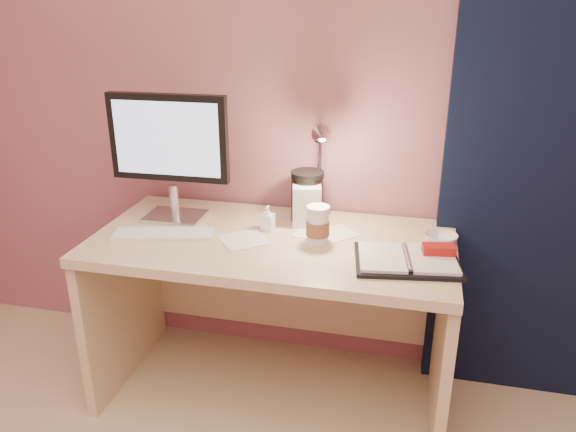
% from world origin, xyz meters
% --- Properties ---
extents(room, '(3.50, 3.50, 3.50)m').
position_xyz_m(room, '(0.95, 1.69, 1.14)').
color(room, '#C6B28E').
rests_on(room, ground).
extents(desk, '(1.40, 0.70, 0.73)m').
position_xyz_m(desk, '(0.00, 1.45, 0.50)').
color(desk, beige).
rests_on(desk, ground).
extents(monitor, '(0.49, 0.18, 0.53)m').
position_xyz_m(monitor, '(-0.45, 1.49, 1.04)').
color(monitor, silver).
rests_on(monitor, desk).
extents(keyboard, '(0.40, 0.20, 0.02)m').
position_xyz_m(keyboard, '(-0.42, 1.31, 0.74)').
color(keyboard, white).
rests_on(keyboard, desk).
extents(planner, '(0.40, 0.32, 0.06)m').
position_xyz_m(planner, '(0.53, 1.29, 0.74)').
color(planner, black).
rests_on(planner, desk).
extents(paper_a, '(0.20, 0.20, 0.00)m').
position_xyz_m(paper_a, '(0.24, 1.49, 0.73)').
color(paper_a, silver).
rests_on(paper_a, desk).
extents(paper_b, '(0.14, 0.14, 0.00)m').
position_xyz_m(paper_b, '(0.14, 1.47, 0.73)').
color(paper_b, silver).
rests_on(paper_b, desk).
extents(paper_c, '(0.24, 0.24, 0.00)m').
position_xyz_m(paper_c, '(-0.10, 1.34, 0.73)').
color(paper_c, silver).
rests_on(paper_c, desk).
extents(coffee_cup, '(0.09, 0.09, 0.14)m').
position_xyz_m(coffee_cup, '(0.18, 1.39, 0.80)').
color(coffee_cup, white).
rests_on(coffee_cup, desk).
extents(clear_cup, '(0.08, 0.08, 0.13)m').
position_xyz_m(clear_cup, '(0.12, 1.57, 0.80)').
color(clear_cup, white).
rests_on(clear_cup, desk).
extents(bowl, '(0.15, 0.15, 0.04)m').
position_xyz_m(bowl, '(0.64, 1.48, 0.75)').
color(bowl, silver).
rests_on(bowl, desk).
extents(lotion_bottle, '(0.05, 0.05, 0.10)m').
position_xyz_m(lotion_bottle, '(-0.04, 1.46, 0.78)').
color(lotion_bottle, white).
rests_on(lotion_bottle, desk).
extents(dark_jar, '(0.13, 0.13, 0.19)m').
position_xyz_m(dark_jar, '(0.09, 1.61, 0.82)').
color(dark_jar, black).
rests_on(dark_jar, desk).
extents(product_box, '(0.13, 0.11, 0.17)m').
position_xyz_m(product_box, '(0.10, 1.54, 0.82)').
color(product_box, silver).
rests_on(product_box, desk).
extents(desk_lamp, '(0.13, 0.27, 0.43)m').
position_xyz_m(desk_lamp, '(0.11, 1.55, 1.00)').
color(desk_lamp, silver).
rests_on(desk_lamp, desk).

